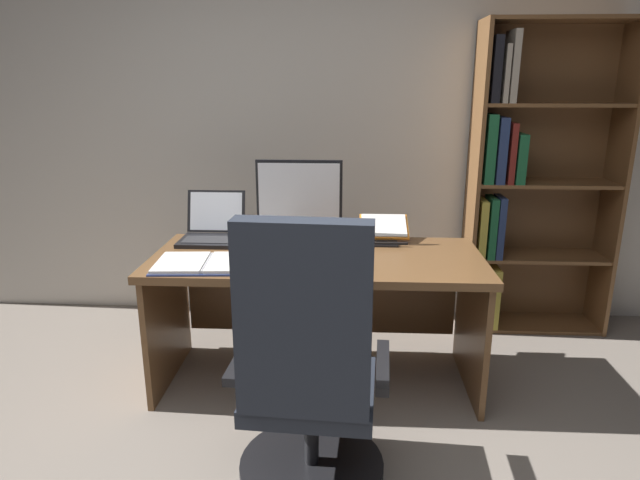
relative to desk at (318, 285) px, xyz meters
The scene contains 12 objects.
wall_back 1.30m from the desk, 93.82° to the left, with size 5.63×0.12×2.82m, color beige.
desk is the anchor object (origin of this frame).
bookshelf 1.51m from the desk, 29.69° to the left, with size 0.89×0.32×1.93m.
office_chair 0.90m from the desk, 89.27° to the right, with size 0.63×0.60×1.14m.
monitor 0.47m from the desk, 123.84° to the left, with size 0.47×0.16×0.45m.
laptop 0.67m from the desk, 163.67° to the left, with size 0.33×0.33×0.26m.
keyboard 0.32m from the desk, 117.36° to the right, with size 0.42×0.15×0.02m, color black.
computer_mouse 0.36m from the desk, 48.80° to the right, with size 0.06×0.10×0.04m, color black.
reading_stand_with_book 0.49m from the desk, 32.15° to the left, with size 0.27×0.27×0.12m.
open_binder 0.62m from the desk, 153.03° to the right, with size 0.52×0.35×0.02m.
notepad 0.34m from the desk, behind, with size 0.15×0.21×0.01m, color white.
pen 0.33m from the desk, behind, with size 0.01×0.01×0.14m, color maroon.
Camera 1 is at (0.22, -1.37, 1.57)m, focal length 30.72 mm.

